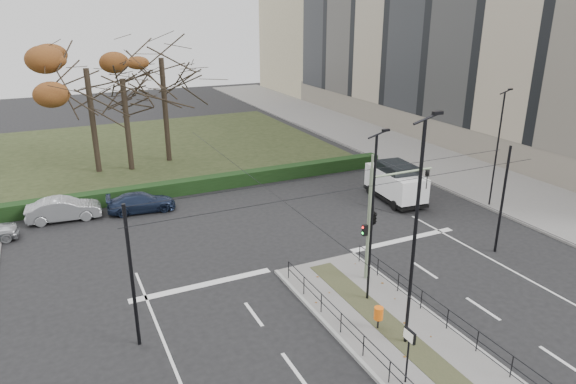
% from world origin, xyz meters
% --- Properties ---
extents(ground, '(140.00, 140.00, 0.00)m').
position_xyz_m(ground, '(0.00, 0.00, 0.00)').
color(ground, black).
rests_on(ground, ground).
extents(median_island, '(4.40, 15.00, 0.14)m').
position_xyz_m(median_island, '(0.00, -2.50, 0.07)').
color(median_island, slate).
rests_on(median_island, ground).
extents(sidewalk_east, '(8.00, 90.00, 0.14)m').
position_xyz_m(sidewalk_east, '(18.00, 22.00, 0.07)').
color(sidewalk_east, slate).
rests_on(sidewalk_east, ground).
extents(park, '(38.00, 26.00, 0.10)m').
position_xyz_m(park, '(-6.00, 32.00, 0.05)').
color(park, black).
rests_on(park, ground).
extents(hedge, '(38.00, 1.00, 1.00)m').
position_xyz_m(hedge, '(-6.00, 18.60, 0.50)').
color(hedge, black).
rests_on(hedge, ground).
extents(apartment_block, '(13.09, 52.10, 21.64)m').
position_xyz_m(apartment_block, '(27.97, 23.97, 10.39)').
color(apartment_block, tan).
rests_on(apartment_block, ground).
extents(median_railing, '(4.14, 13.24, 0.92)m').
position_xyz_m(median_railing, '(0.00, -2.60, 0.98)').
color(median_railing, black).
rests_on(median_railing, median_island).
extents(catenary, '(20.00, 34.00, 6.00)m').
position_xyz_m(catenary, '(0.00, 1.62, 3.42)').
color(catenary, black).
rests_on(catenary, ground).
extents(traffic_light, '(3.87, 2.15, 5.63)m').
position_xyz_m(traffic_light, '(1.71, 2.39, 3.41)').
color(traffic_light, gray).
rests_on(traffic_light, median_island).
extents(litter_bin, '(0.39, 0.39, 0.99)m').
position_xyz_m(litter_bin, '(-0.52, -1.37, 0.85)').
color(litter_bin, black).
rests_on(litter_bin, median_island).
extents(info_panel, '(0.12, 0.56, 2.16)m').
position_xyz_m(info_panel, '(-1.51, -4.48, 1.83)').
color(info_panel, black).
rests_on(info_panel, median_island).
extents(streetlamp_median_near, '(0.77, 0.16, 9.18)m').
position_xyz_m(streetlamp_median_near, '(-0.03, -2.59, 4.81)').
color(streetlamp_median_near, black).
rests_on(streetlamp_median_near, median_island).
extents(streetlamp_median_far, '(0.65, 0.13, 7.84)m').
position_xyz_m(streetlamp_median_far, '(0.41, 0.77, 4.12)').
color(streetlamp_median_far, black).
rests_on(streetlamp_median_far, median_island).
extents(streetlamp_sidewalk, '(0.65, 0.13, 7.73)m').
position_xyz_m(streetlamp_sidewalk, '(14.52, 7.21, 4.07)').
color(streetlamp_sidewalk, black).
rests_on(streetlamp_sidewalk, sidewalk_east).
extents(parked_car_second, '(4.54, 1.90, 1.46)m').
position_xyz_m(parked_car_second, '(-11.51, 16.99, 0.73)').
color(parked_car_second, '#9A9EA2').
rests_on(parked_car_second, ground).
extents(parked_car_third, '(4.49, 2.22, 1.26)m').
position_xyz_m(parked_car_third, '(-6.83, 16.40, 0.63)').
color(parked_car_third, '#1B253F').
rests_on(parked_car_third, ground).
extents(white_van, '(2.62, 5.22, 2.64)m').
position_xyz_m(white_van, '(9.47, 10.96, 1.36)').
color(white_van, white).
rests_on(white_van, ground).
extents(rust_tree, '(8.65, 8.65, 10.79)m').
position_xyz_m(rust_tree, '(-8.40, 26.51, 8.30)').
color(rust_tree, black).
rests_on(rust_tree, park).
extents(bare_tree_center, '(8.58, 8.58, 11.54)m').
position_xyz_m(bare_tree_center, '(-2.48, 27.30, 8.15)').
color(bare_tree_center, black).
rests_on(bare_tree_center, park).
extents(bare_tree_near, '(5.68, 5.68, 9.75)m').
position_xyz_m(bare_tree_near, '(-5.89, 26.05, 6.89)').
color(bare_tree_near, black).
rests_on(bare_tree_near, park).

